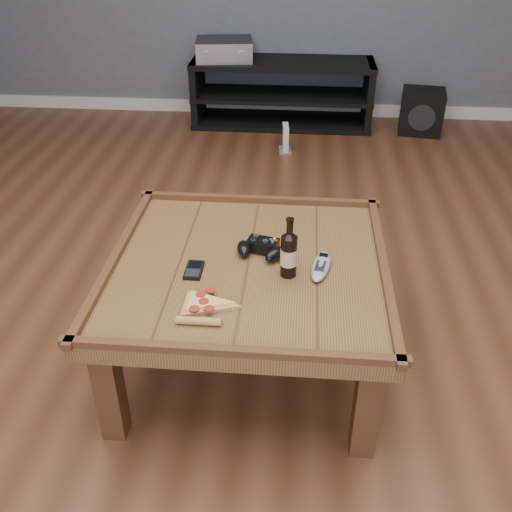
# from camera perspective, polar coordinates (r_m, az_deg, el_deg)

# --- Properties ---
(ground) EXTENTS (6.00, 6.00, 0.00)m
(ground) POSITION_cam_1_polar(r_m,az_deg,el_deg) (2.34, -0.72, -9.94)
(ground) COLOR #482614
(ground) RESTS_ON ground
(baseboard) EXTENTS (5.00, 0.02, 0.10)m
(baseboard) POSITION_cam_1_polar(r_m,az_deg,el_deg) (4.95, 2.70, 14.55)
(baseboard) COLOR silver
(baseboard) RESTS_ON ground
(coffee_table) EXTENTS (1.03, 1.03, 0.48)m
(coffee_table) POSITION_cam_1_polar(r_m,az_deg,el_deg) (2.10, -0.79, -2.06)
(coffee_table) COLOR #4F3316
(coffee_table) RESTS_ON ground
(media_console) EXTENTS (1.40, 0.45, 0.50)m
(media_console) POSITION_cam_1_polar(r_m,az_deg,el_deg) (4.67, 2.62, 15.93)
(media_console) COLOR black
(media_console) RESTS_ON ground
(beer_bottle) EXTENTS (0.06, 0.06, 0.22)m
(beer_bottle) POSITION_cam_1_polar(r_m,az_deg,el_deg) (1.96, 3.30, 0.31)
(beer_bottle) COLOR black
(beer_bottle) RESTS_ON coffee_table
(game_controller) EXTENTS (0.20, 0.16, 0.05)m
(game_controller) POSITION_cam_1_polar(r_m,az_deg,el_deg) (2.10, 0.47, 0.77)
(game_controller) COLOR black
(game_controller) RESTS_ON coffee_table
(pizza_slice) EXTENTS (0.16, 0.25, 0.03)m
(pizza_slice) POSITION_cam_1_polar(r_m,az_deg,el_deg) (1.85, -5.31, -5.02)
(pizza_slice) COLOR tan
(pizza_slice) RESTS_ON coffee_table
(smartphone) EXTENTS (0.06, 0.11, 0.01)m
(smartphone) POSITION_cam_1_polar(r_m,az_deg,el_deg) (2.03, -6.22, -1.40)
(smartphone) COLOR black
(smartphone) RESTS_ON coffee_table
(remote_control) EXTENTS (0.10, 0.21, 0.03)m
(remote_control) POSITION_cam_1_polar(r_m,az_deg,el_deg) (2.04, 6.51, -1.01)
(remote_control) COLOR #949AA1
(remote_control) RESTS_ON coffee_table
(av_receiver) EXTENTS (0.46, 0.40, 0.15)m
(av_receiver) POSITION_cam_1_polar(r_m,az_deg,el_deg) (4.62, -3.21, 19.93)
(av_receiver) COLOR black
(av_receiver) RESTS_ON media_console
(subwoofer) EXTENTS (0.36, 0.36, 0.32)m
(subwoofer) POSITION_cam_1_polar(r_m,az_deg,el_deg) (4.71, 16.23, 13.72)
(subwoofer) COLOR black
(subwoofer) RESTS_ON ground
(game_console) EXTENTS (0.10, 0.16, 0.19)m
(game_console) POSITION_cam_1_polar(r_m,az_deg,el_deg) (4.17, 2.95, 11.58)
(game_console) COLOR slate
(game_console) RESTS_ON ground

